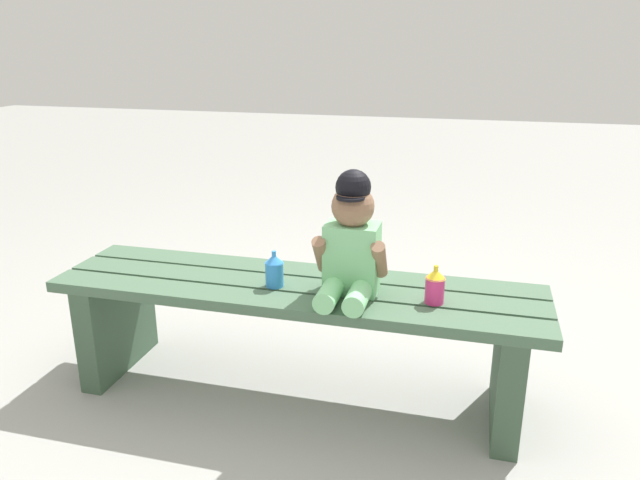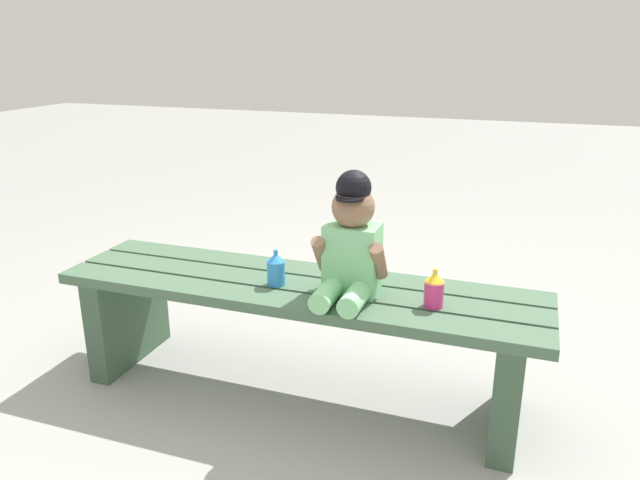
{
  "view_description": "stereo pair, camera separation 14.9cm",
  "coord_description": "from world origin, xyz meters",
  "px_view_note": "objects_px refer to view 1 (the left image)",
  "views": [
    {
      "loc": [
        0.56,
        -1.81,
        1.21
      ],
      "look_at": [
        0.1,
        -0.05,
        0.6
      ],
      "focal_mm": 34.05,
      "sensor_mm": 36.0,
      "label": 1
    },
    {
      "loc": [
        0.7,
        -1.77,
        1.21
      ],
      "look_at": [
        0.1,
        -0.05,
        0.6
      ],
      "focal_mm": 34.05,
      "sensor_mm": 36.0,
      "label": 2
    }
  ],
  "objects_px": {
    "park_bench": "(296,318)",
    "sippy_cup_right": "(435,285)",
    "child_figure": "(351,242)",
    "sippy_cup_left": "(274,270)"
  },
  "relations": [
    {
      "from": "park_bench",
      "to": "sippy_cup_right",
      "type": "bearing_deg",
      "value": -4.64
    },
    {
      "from": "park_bench",
      "to": "child_figure",
      "type": "distance_m",
      "value": 0.36
    },
    {
      "from": "park_bench",
      "to": "sippy_cup_left",
      "type": "relative_size",
      "value": 13.34
    },
    {
      "from": "child_figure",
      "to": "sippy_cup_right",
      "type": "bearing_deg",
      "value": -1.25
    },
    {
      "from": "park_bench",
      "to": "sippy_cup_left",
      "type": "xyz_separation_m",
      "value": [
        -0.06,
        -0.04,
        0.19
      ]
    },
    {
      "from": "park_bench",
      "to": "sippy_cup_right",
      "type": "height_order",
      "value": "sippy_cup_right"
    },
    {
      "from": "child_figure",
      "to": "sippy_cup_right",
      "type": "height_order",
      "value": "child_figure"
    },
    {
      "from": "sippy_cup_left",
      "to": "sippy_cup_right",
      "type": "relative_size",
      "value": 1.0
    },
    {
      "from": "park_bench",
      "to": "sippy_cup_left",
      "type": "distance_m",
      "value": 0.2
    },
    {
      "from": "child_figure",
      "to": "sippy_cup_left",
      "type": "relative_size",
      "value": 3.26
    }
  ]
}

